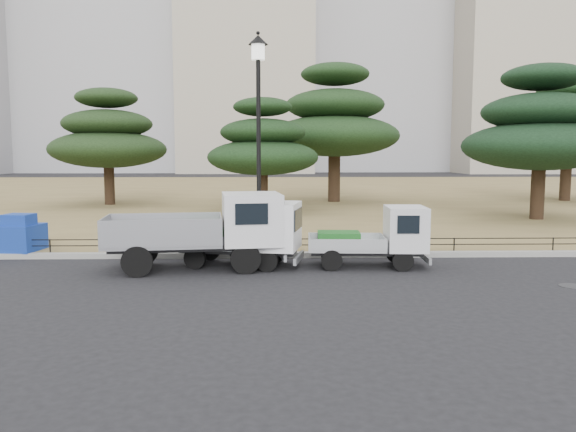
{
  "coord_description": "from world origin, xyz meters",
  "views": [
    {
      "loc": [
        -0.37,
        -13.73,
        3.02
      ],
      "look_at": [
        0.0,
        2.0,
        1.3
      ],
      "focal_mm": 35.0,
      "sensor_mm": 36.0,
      "label": 1
    }
  ],
  "objects_px": {
    "truck_large": "(206,227)",
    "tarp_pile": "(12,236)",
    "street_lamp": "(258,107)",
    "truck_kei_front": "(248,234)",
    "truck_kei_rear": "(376,237)"
  },
  "relations": [
    {
      "from": "truck_large",
      "to": "tarp_pile",
      "type": "height_order",
      "value": "truck_large"
    },
    {
      "from": "truck_large",
      "to": "tarp_pile",
      "type": "bearing_deg",
      "value": 153.85
    },
    {
      "from": "street_lamp",
      "to": "truck_kei_front",
      "type": "bearing_deg",
      "value": -99.2
    },
    {
      "from": "truck_kei_front",
      "to": "tarp_pile",
      "type": "bearing_deg",
      "value": 177.38
    },
    {
      "from": "truck_kei_front",
      "to": "truck_kei_rear",
      "type": "relative_size",
      "value": 1.1
    },
    {
      "from": "tarp_pile",
      "to": "street_lamp",
      "type": "bearing_deg",
      "value": -1.95
    },
    {
      "from": "truck_kei_front",
      "to": "truck_kei_rear",
      "type": "xyz_separation_m",
      "value": [
        3.47,
        -0.16,
        -0.05
      ]
    },
    {
      "from": "truck_kei_rear",
      "to": "tarp_pile",
      "type": "bearing_deg",
      "value": 172.83
    },
    {
      "from": "truck_large",
      "to": "truck_kei_front",
      "type": "bearing_deg",
      "value": 7.75
    },
    {
      "from": "truck_kei_rear",
      "to": "tarp_pile",
      "type": "height_order",
      "value": "truck_kei_rear"
    },
    {
      "from": "truck_kei_front",
      "to": "truck_kei_rear",
      "type": "bearing_deg",
      "value": 8.75
    },
    {
      "from": "truck_large",
      "to": "street_lamp",
      "type": "xyz_separation_m",
      "value": [
        1.37,
        1.84,
        3.3
      ]
    },
    {
      "from": "truck_kei_front",
      "to": "tarp_pile",
      "type": "xyz_separation_m",
      "value": [
        -7.19,
        1.8,
        -0.27
      ]
    },
    {
      "from": "truck_kei_rear",
      "to": "tarp_pile",
      "type": "relative_size",
      "value": 1.76
    },
    {
      "from": "truck_large",
      "to": "tarp_pile",
      "type": "xyz_separation_m",
      "value": [
        -6.07,
        2.1,
        -0.51
      ]
    }
  ]
}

